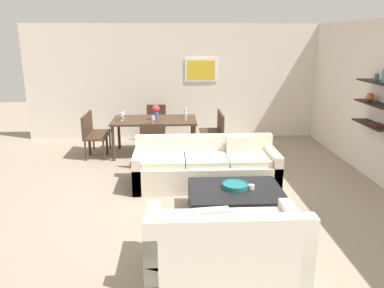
# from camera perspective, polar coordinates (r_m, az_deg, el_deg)

# --- Properties ---
(ground_plane) EXTENTS (18.00, 18.00, 0.00)m
(ground_plane) POSITION_cam_1_polar(r_m,az_deg,el_deg) (6.18, 1.39, -7.20)
(ground_plane) COLOR gray
(back_wall_unit) EXTENTS (8.40, 0.09, 2.70)m
(back_wall_unit) POSITION_cam_1_polar(r_m,az_deg,el_deg) (9.29, 1.68, 9.23)
(back_wall_unit) COLOR silver
(back_wall_unit) RESTS_ON ground
(right_wall_shelf_unit) EXTENTS (0.34, 8.20, 2.70)m
(right_wall_shelf_unit) POSITION_cam_1_polar(r_m,az_deg,el_deg) (7.24, 25.87, 5.78)
(right_wall_shelf_unit) COLOR silver
(right_wall_shelf_unit) RESTS_ON ground
(sofa_beige) EXTENTS (2.35, 0.90, 0.78)m
(sofa_beige) POSITION_cam_1_polar(r_m,az_deg,el_deg) (6.39, 2.09, -3.59)
(sofa_beige) COLOR beige
(sofa_beige) RESTS_ON ground
(loveseat_white) EXTENTS (1.65, 0.90, 0.78)m
(loveseat_white) POSITION_cam_1_polar(r_m,az_deg,el_deg) (4.17, 4.87, -14.79)
(loveseat_white) COLOR silver
(loveseat_white) RESTS_ON ground
(coffee_table) EXTENTS (1.28, 0.98, 0.38)m
(coffee_table) POSITION_cam_1_polar(r_m,az_deg,el_deg) (5.41, 6.49, -8.58)
(coffee_table) COLOR black
(coffee_table) RESTS_ON ground
(decorative_bowl) EXTENTS (0.37, 0.37, 0.07)m
(decorative_bowl) POSITION_cam_1_polar(r_m,az_deg,el_deg) (5.37, 6.47, -6.15)
(decorative_bowl) COLOR #19666B
(decorative_bowl) RESTS_ON coffee_table
(candle_jar) EXTENTS (0.08, 0.08, 0.06)m
(candle_jar) POSITION_cam_1_polar(r_m,az_deg,el_deg) (5.35, 8.84, -6.35)
(candle_jar) COLOR silver
(candle_jar) RESTS_ON coffee_table
(dining_table) EXTENTS (1.73, 0.98, 0.75)m
(dining_table) POSITION_cam_1_polar(r_m,az_deg,el_deg) (8.00, -5.63, 3.22)
(dining_table) COLOR #422D1E
(dining_table) RESTS_ON ground
(dining_chair_head) EXTENTS (0.44, 0.44, 0.88)m
(dining_chair_head) POSITION_cam_1_polar(r_m,az_deg,el_deg) (8.91, -5.34, 3.36)
(dining_chair_head) COLOR #422D1E
(dining_chair_head) RESTS_ON ground
(dining_chair_right_near) EXTENTS (0.44, 0.44, 0.88)m
(dining_chair_right_near) POSITION_cam_1_polar(r_m,az_deg,el_deg) (7.87, 3.65, 1.72)
(dining_chair_right_near) COLOR #422D1E
(dining_chair_right_near) RESTS_ON ground
(dining_chair_left_far) EXTENTS (0.44, 0.44, 0.88)m
(dining_chair_left_far) POSITION_cam_1_polar(r_m,az_deg,el_deg) (8.41, -14.23, 2.19)
(dining_chair_left_far) COLOR #422D1E
(dining_chair_left_far) RESTS_ON ground
(dining_chair_right_far) EXTENTS (0.44, 0.44, 0.88)m
(dining_chair_right_far) POSITION_cam_1_polar(r_m,az_deg,el_deg) (8.29, 3.31, 2.46)
(dining_chair_right_far) COLOR #422D1E
(dining_chair_right_far) RESTS_ON ground
(dining_chair_left_near) EXTENTS (0.44, 0.44, 0.88)m
(dining_chair_left_near) POSITION_cam_1_polar(r_m,az_deg,el_deg) (7.99, -14.83, 1.45)
(dining_chair_left_near) COLOR #422D1E
(dining_chair_left_near) RESTS_ON ground
(dining_chair_foot) EXTENTS (0.44, 0.44, 0.88)m
(dining_chair_foot) POSITION_cam_1_polar(r_m,az_deg,el_deg) (7.17, -5.90, 0.28)
(dining_chair_foot) COLOR #422D1E
(dining_chair_foot) RESTS_ON ground
(wine_glass_foot) EXTENTS (0.07, 0.07, 0.16)m
(wine_glass_foot) POSITION_cam_1_polar(r_m,az_deg,el_deg) (7.54, -5.81, 3.84)
(wine_glass_foot) COLOR silver
(wine_glass_foot) RESTS_ON dining_table
(wine_glass_left_near) EXTENTS (0.08, 0.08, 0.17)m
(wine_glass_left_near) POSITION_cam_1_polar(r_m,az_deg,el_deg) (7.90, -10.45, 4.31)
(wine_glass_left_near) COLOR silver
(wine_glass_left_near) RESTS_ON dining_table
(wine_glass_right_near) EXTENTS (0.06, 0.06, 0.16)m
(wine_glass_right_near) POSITION_cam_1_polar(r_m,az_deg,el_deg) (7.84, -0.92, 4.40)
(wine_glass_right_near) COLOR silver
(wine_glass_right_near) RESTS_ON dining_table
(wine_glass_right_far) EXTENTS (0.07, 0.07, 0.19)m
(wine_glass_right_far) POSITION_cam_1_polar(r_m,az_deg,el_deg) (8.07, -0.98, 4.90)
(wine_glass_right_far) COLOR silver
(wine_glass_right_far) RESTS_ON dining_table
(wine_glass_left_far) EXTENTS (0.07, 0.07, 0.16)m
(wine_glass_left_far) POSITION_cam_1_polar(r_m,az_deg,el_deg) (8.14, -10.23, 4.55)
(wine_glass_left_far) COLOR silver
(wine_glass_left_far) RESTS_ON dining_table
(centerpiece_vase) EXTENTS (0.16, 0.16, 0.31)m
(centerpiece_vase) POSITION_cam_1_polar(r_m,az_deg,el_deg) (7.89, -5.42, 4.88)
(centerpiece_vase) COLOR #4C518C
(centerpiece_vase) RESTS_ON dining_table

